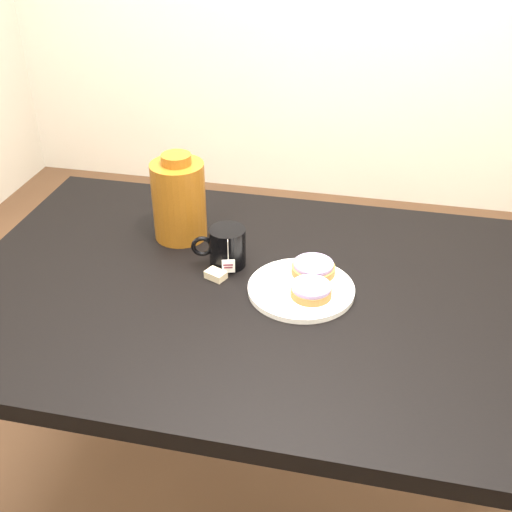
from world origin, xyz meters
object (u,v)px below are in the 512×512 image
object	(u,v)px
plate	(301,288)
bagel_front	(311,290)
table	(267,318)
bagel_package	(179,199)
mug	(227,247)
teabag_pouch	(216,275)
bagel_back	(313,268)

from	to	relation	value
plate	bagel_front	bearing A→B (deg)	-46.48
table	bagel_package	world-z (taller)	bagel_package
mug	teabag_pouch	distance (m)	0.07
mug	teabag_pouch	bearing A→B (deg)	-115.74
bagel_package	plate	bearing A→B (deg)	-28.03
table	teabag_pouch	size ratio (longest dim) A/B	31.11
bagel_back	bagel_package	bearing A→B (deg)	161.67
bagel_front	mug	size ratio (longest dim) A/B	0.84
bagel_package	mug	bearing A→B (deg)	-35.65
plate	bagel_front	distance (m)	0.04
table	bagel_back	world-z (taller)	bagel_back
bagel_back	bagel_front	size ratio (longest dim) A/B	0.96
teabag_pouch	mug	bearing A→B (deg)	80.77
plate	bagel_back	xyz separation A→B (m)	(0.02, 0.06, 0.02)
teabag_pouch	bagel_package	size ratio (longest dim) A/B	0.20
bagel_back	mug	xyz separation A→B (m)	(-0.21, 0.01, 0.02)
bagel_front	bagel_package	xyz separation A→B (m)	(-0.36, 0.21, 0.08)
table	bagel_front	size ratio (longest dim) A/B	12.22
bagel_front	teabag_pouch	world-z (taller)	bagel_front
table	plate	xyz separation A→B (m)	(0.07, 0.00, 0.09)
bagel_front	bagel_package	size ratio (longest dim) A/B	0.52
bagel_package	bagel_front	bearing A→B (deg)	-29.63
table	mug	xyz separation A→B (m)	(-0.11, 0.08, 0.13)
table	teabag_pouch	distance (m)	0.16
bagel_front	table	bearing A→B (deg)	167.67
bagel_front	mug	world-z (taller)	mug
bagel_back	plate	bearing A→B (deg)	-105.89
plate	bagel_package	size ratio (longest dim) A/B	1.07
table	bagel_back	size ratio (longest dim) A/B	12.70
plate	bagel_back	world-z (taller)	bagel_back
mug	teabag_pouch	xyz separation A→B (m)	(-0.01, -0.06, -0.04)
table	bagel_front	world-z (taller)	bagel_front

